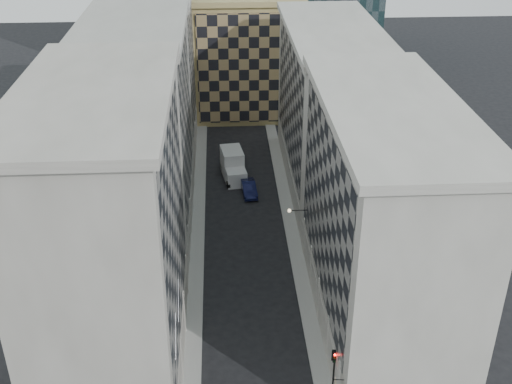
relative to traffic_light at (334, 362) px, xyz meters
name	(u,v)px	position (x,y,z in m)	size (l,w,h in m)	color
sidewalk_west	(198,234)	(-11.15, 23.84, -2.86)	(1.50, 100.00, 0.15)	#969691
sidewalk_east	(292,231)	(-0.65, 23.84, -2.86)	(1.50, 100.00, 0.15)	#969691
bldg_left_a	(111,238)	(-16.78, 4.84, 8.89)	(10.80, 22.80, 23.70)	gray
bldg_left_b	(141,131)	(-16.78, 26.84, 8.39)	(10.80, 22.80, 22.70)	#9C9991
bldg_left_c	(157,71)	(-16.78, 48.84, 7.89)	(10.80, 22.80, 21.70)	gray
bldg_right_a	(381,219)	(4.98, 8.84, 7.39)	(10.80, 26.80, 20.70)	#AAA69C
bldg_right_b	(329,109)	(4.99, 35.84, 6.92)	(10.80, 28.80, 19.70)	#AAA69C
tan_block	(247,53)	(-3.90, 61.74, 6.50)	(16.80, 14.80, 18.80)	tan
flagpoles_left	(177,318)	(-11.80, -0.16, 5.07)	(0.10, 6.33, 2.33)	gray
bracket_lamp	(291,211)	(-1.52, 17.84, 3.27)	(1.98, 0.36, 0.36)	black
traffic_light	(334,362)	(0.00, 0.00, 0.00)	(0.49, 0.45, 3.88)	black
box_truck	(233,166)	(-6.81, 37.73, -1.41)	(3.45, 6.68, 3.50)	silver
dark_car	(249,188)	(-5.03, 32.96, -2.15)	(1.66, 4.76, 1.57)	#10143B
shop_sign	(336,384)	(-0.49, -3.16, 0.90)	(0.86, 0.76, 0.84)	black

